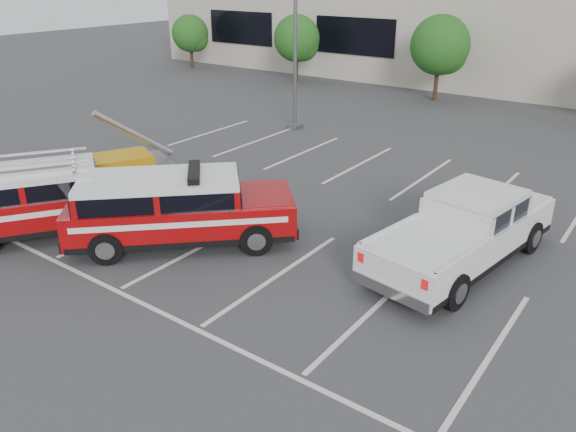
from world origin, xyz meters
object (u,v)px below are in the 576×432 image
at_px(ladder_suv, 45,204).
at_px(tree_left, 298,40).
at_px(utility_rig, 120,174).
at_px(tree_far_left, 191,35).
at_px(tree_mid_left, 442,47).
at_px(fire_chief_suv, 178,213).
at_px(white_pickup, 463,237).
at_px(light_pole_left, 295,16).

bearing_deg(ladder_suv, tree_left, 141.85).
relative_size(ladder_suv, utility_rig, 1.53).
distance_m(tree_far_left, utility_rig, 26.50).
height_order(tree_mid_left, fire_chief_suv, tree_mid_left).
bearing_deg(tree_far_left, ladder_suv, -53.16).
bearing_deg(white_pickup, tree_far_left, 155.90).
relative_size(tree_mid_left, utility_rig, 1.24).
height_order(tree_left, tree_mid_left, tree_mid_left).
xyz_separation_m(tree_left, tree_mid_left, (10.00, 0.00, 0.27)).
xyz_separation_m(tree_left, ladder_suv, (7.90, -23.89, -1.87)).
bearing_deg(utility_rig, fire_chief_suv, 4.86).
height_order(white_pickup, utility_rig, utility_rig).
bearing_deg(tree_left, ladder_suv, -71.71).
bearing_deg(utility_rig, ladder_suv, -47.87).
height_order(fire_chief_suv, white_pickup, fire_chief_suv).
xyz_separation_m(tree_left, light_pole_left, (6.91, -10.05, 2.41)).
bearing_deg(fire_chief_suv, tree_left, 163.70).
bearing_deg(light_pole_left, utility_rig, -90.59).
xyz_separation_m(light_pole_left, fire_chief_suv, (4.60, -12.05, -4.30)).
xyz_separation_m(tree_far_left, white_pickup, (28.39, -18.63, -1.74)).
bearing_deg(tree_left, utility_rig, -71.56).
xyz_separation_m(tree_left, white_pickup, (18.39, -18.63, -2.01)).
bearing_deg(white_pickup, tree_mid_left, 123.42).
height_order(tree_left, ladder_suv, tree_left).
bearing_deg(utility_rig, tree_far_left, 154.19).
xyz_separation_m(tree_mid_left, fire_chief_suv, (1.51, -22.10, -2.16)).
xyz_separation_m(tree_far_left, utility_rig, (16.80, -20.40, -1.92)).
relative_size(white_pickup, ladder_suv, 1.08).
relative_size(tree_far_left, tree_mid_left, 0.82).
bearing_deg(fire_chief_suv, tree_far_left, -179.58).
height_order(ladder_suv, utility_rig, utility_rig).
bearing_deg(tree_mid_left, utility_rig, -98.91).
xyz_separation_m(white_pickup, ladder_suv, (-10.49, -5.26, 0.14)).
xyz_separation_m(tree_left, fire_chief_suv, (11.51, -22.10, -1.89)).
distance_m(tree_mid_left, white_pickup, 20.56).
xyz_separation_m(tree_far_left, tree_mid_left, (20.00, 0.00, 0.54)).
distance_m(tree_mid_left, fire_chief_suv, 22.25).
xyz_separation_m(tree_mid_left, ladder_suv, (-2.10, -23.89, -2.14)).
bearing_deg(white_pickup, ladder_suv, -144.19).
bearing_deg(tree_mid_left, tree_left, -180.00).
xyz_separation_m(tree_far_left, ladder_suv, (17.90, -23.89, -1.60)).
relative_size(tree_mid_left, ladder_suv, 0.81).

